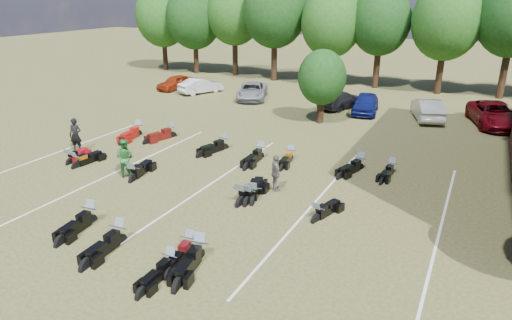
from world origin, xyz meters
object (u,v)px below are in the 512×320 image
Objects in this scene: person_grey at (276,173)px; motorcycle_14 at (172,137)px; person_green at (125,158)px; motorcycle_7 at (70,164)px; car_0 at (175,82)px; motorcycle_3 at (199,259)px; car_4 at (366,103)px; person_black at (76,135)px.

motorcycle_14 is (-9.03, 4.47, -0.85)m from person_grey.
person_green is 0.93× the size of motorcycle_7.
car_0 reaches higher than motorcycle_14.
person_grey is at bearing -176.74° from person_green.
car_0 is 1.85× the size of motorcycle_7.
person_green is (10.47, -18.38, 0.31)m from car_0.
person_grey is 11.12m from motorcycle_7.
motorcycle_7 is at bearing -90.04° from motorcycle_14.
motorcycle_7 is (-11.00, 4.58, 0.00)m from motorcycle_3.
person_black reaches higher than car_4.
person_green reaches higher than motorcycle_3.
person_black is 12.12m from person_grey.
motorcycle_14 is (-9.07, 10.73, 0.00)m from motorcycle_3.
person_green is at bearing -50.58° from car_0.
motorcycle_14 is at bearing 23.38° from person_grey.
motorcycle_14 is at bearing -118.11° from motorcycle_7.
person_grey is 6.31m from motorcycle_3.
car_4 is 2.08× the size of motorcycle_7.
person_grey reaches higher than car_0.
car_0 is 14.93m from motorcycle_14.
person_black is at bearing 50.09° from person_grey.
car_0 is 21.15m from person_green.
motorcycle_14 reaches higher than motorcycle_3.
person_black reaches higher than person_grey.
person_black is 5.58m from motorcycle_14.
motorcycle_14 is (1.93, 6.15, 0.00)m from motorcycle_7.
car_4 is 15.77m from person_grey.
person_black reaches higher than motorcycle_7.
person_black is 0.81× the size of motorcycle_3.
person_grey is at bearing -18.44° from person_black.
person_black is at bearing -136.25° from car_4.
motorcycle_14 reaches higher than motorcycle_7.
car_0 is at bearing 6.28° from person_grey.
car_4 is 1.83× the size of motorcycle_3.
person_green reaches higher than car_0.
motorcycle_7 is (-10.96, -1.68, -0.85)m from person_grey.
person_grey is at bearing -98.95° from car_4.
car_4 is 14.53m from motorcycle_14.
motorcycle_3 is (-0.05, -22.02, -0.73)m from car_4.
person_green is at bearing -121.10° from car_4.
motorcycle_14 is at bearing -137.55° from car_4.
person_black is (-12.21, -15.84, 0.22)m from car_4.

